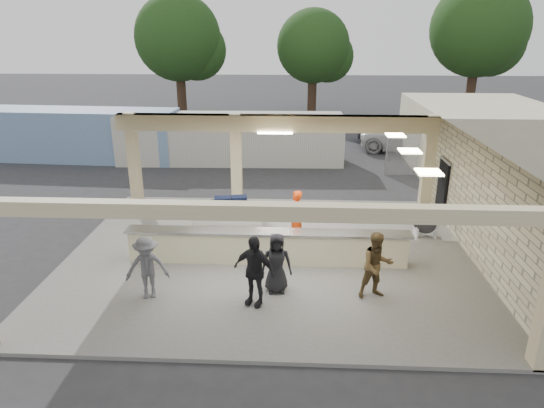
# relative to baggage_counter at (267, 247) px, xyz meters

# --- Properties ---
(ground) EXTENTS (120.00, 120.00, 0.00)m
(ground) POSITION_rel_baggage_counter_xyz_m (0.00, 0.50, -0.59)
(ground) COLOR #29292B
(ground) RESTS_ON ground
(pavilion) EXTENTS (12.01, 10.00, 3.55)m
(pavilion) POSITION_rel_baggage_counter_xyz_m (0.21, 1.16, 0.76)
(pavilion) COLOR #64625D
(pavilion) RESTS_ON ground
(baggage_counter) EXTENTS (8.20, 0.58, 0.98)m
(baggage_counter) POSITION_rel_baggage_counter_xyz_m (0.00, 0.00, 0.00)
(baggage_counter) COLOR beige
(baggage_counter) RESTS_ON pavilion
(luggage_cart) EXTENTS (2.25, 1.45, 1.29)m
(luggage_cart) POSITION_rel_baggage_counter_xyz_m (-1.42, 2.03, 0.21)
(luggage_cart) COLOR silver
(luggage_cart) RESTS_ON pavilion
(drum_fan) EXTENTS (0.90, 0.71, 0.97)m
(drum_fan) POSITION_rel_baggage_counter_xyz_m (5.06, 2.14, 0.03)
(drum_fan) COLOR silver
(drum_fan) RESTS_ON pavilion
(baggage_handler) EXTENTS (0.36, 0.63, 1.70)m
(baggage_handler) POSITION_rel_baggage_counter_xyz_m (0.81, 1.50, 0.36)
(baggage_handler) COLOR #F4400C
(baggage_handler) RESTS_ON pavilion
(passenger_a) EXTENTS (0.92, 0.58, 1.75)m
(passenger_a) POSITION_rel_baggage_counter_xyz_m (2.84, -1.80, 0.39)
(passenger_a) COLOR brown
(passenger_a) RESTS_ON pavilion
(passenger_b) EXTENTS (1.13, 0.76, 1.82)m
(passenger_b) POSITION_rel_baggage_counter_xyz_m (-0.19, -2.27, 0.42)
(passenger_b) COLOR black
(passenger_b) RESTS_ON pavilion
(passenger_c) EXTENTS (1.13, 0.58, 1.66)m
(passenger_c) POSITION_rel_baggage_counter_xyz_m (-2.88, -2.10, 0.34)
(passenger_c) COLOR #525258
(passenger_c) RESTS_ON pavilion
(passenger_d) EXTENTS (0.81, 0.40, 1.60)m
(passenger_d) POSITION_rel_baggage_counter_xyz_m (0.33, -1.64, 0.32)
(passenger_d) COLOR black
(passenger_d) RESTS_ON pavilion
(car_white_a) EXTENTS (5.79, 3.68, 1.53)m
(car_white_a) POSITION_rel_baggage_counter_xyz_m (7.19, 14.20, 0.18)
(car_white_a) COLOR silver
(car_white_a) RESTS_ON ground
(car_white_b) EXTENTS (5.26, 2.65, 1.59)m
(car_white_b) POSITION_rel_baggage_counter_xyz_m (13.46, 13.82, 0.21)
(car_white_b) COLOR silver
(car_white_b) RESTS_ON ground
(car_dark) EXTENTS (4.66, 2.44, 1.48)m
(car_dark) POSITION_rel_baggage_counter_xyz_m (6.80, 16.13, 0.15)
(car_dark) COLOR black
(car_dark) RESTS_ON ground
(container_white) EXTENTS (11.40, 2.59, 2.46)m
(container_white) POSITION_rel_baggage_counter_xyz_m (-2.54, 11.44, 0.64)
(container_white) COLOR beige
(container_white) RESTS_ON ground
(container_blue) EXTENTS (10.13, 2.95, 2.60)m
(container_blue) POSITION_rel_baggage_counter_xyz_m (-10.41, 11.65, 0.72)
(container_blue) COLOR #7694BE
(container_blue) RESTS_ON ground
(fence) EXTENTS (12.06, 0.06, 2.03)m
(fence) POSITION_rel_baggage_counter_xyz_m (11.00, 9.50, 0.47)
(fence) COLOR gray
(fence) RESTS_ON ground
(tree_left) EXTENTS (6.60, 6.30, 9.00)m
(tree_left) POSITION_rel_baggage_counter_xyz_m (-7.68, 24.66, 5.00)
(tree_left) COLOR #382619
(tree_left) RESTS_ON ground
(tree_mid) EXTENTS (6.00, 5.60, 8.00)m
(tree_mid) POSITION_rel_baggage_counter_xyz_m (2.32, 26.66, 4.38)
(tree_mid) COLOR #382619
(tree_mid) RESTS_ON ground
(tree_right) EXTENTS (7.20, 7.00, 10.00)m
(tree_right) POSITION_rel_baggage_counter_xyz_m (14.32, 25.66, 5.63)
(tree_right) COLOR #382619
(tree_right) RESTS_ON ground
(adjacent_building) EXTENTS (6.00, 8.00, 3.20)m
(adjacent_building) POSITION_rel_baggage_counter_xyz_m (9.50, 10.50, 1.01)
(adjacent_building) COLOR beige
(adjacent_building) RESTS_ON ground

